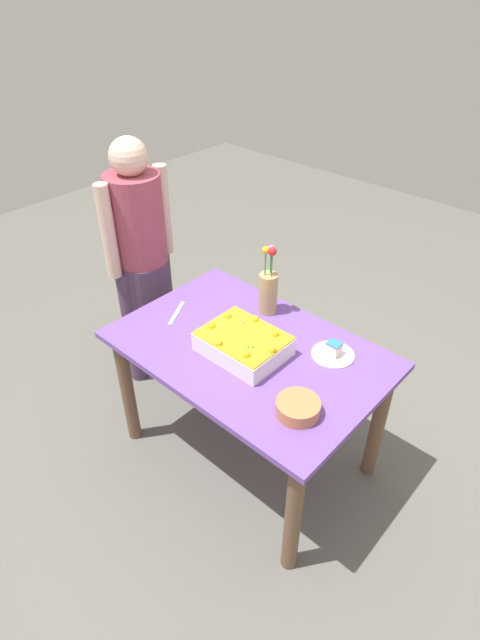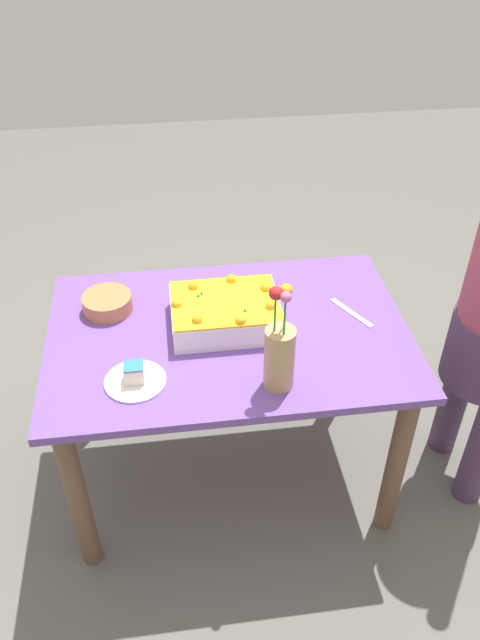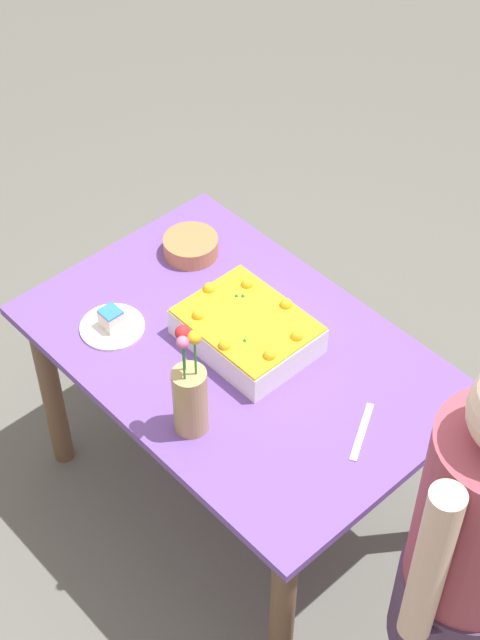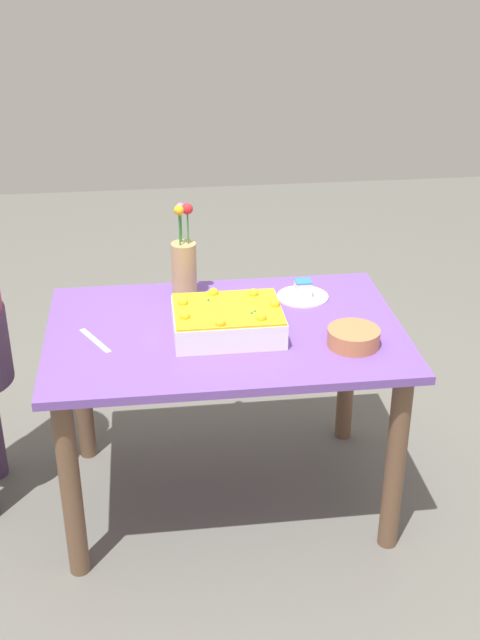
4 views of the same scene
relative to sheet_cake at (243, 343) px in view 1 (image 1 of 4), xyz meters
The scene contains 8 objects.
ground_plane 0.79m from the sheet_cake, 97.18° to the left, with size 8.00×8.00×0.00m, color #615F58.
dining_table 0.18m from the sheet_cake, 97.18° to the left, with size 1.25×0.83×0.74m.
sheet_cake is the anchor object (origin of this frame).
serving_plate_with_slice 0.41m from the sheet_cake, 39.09° to the left, with size 0.19×0.19×0.07m.
cake_knife 0.46m from the sheet_cake, behind, with size 0.20×0.02×0.00m, color silver.
flower_vase 0.36m from the sheet_cake, 111.48° to the left, with size 0.09×0.09×0.37m.
fruit_bowl 0.43m from the sheet_cake, 18.33° to the right, with size 0.18×0.18×0.06m, color #BE7446.
person_standing 0.95m from the sheet_cake, 169.94° to the left, with size 0.31×0.45×1.49m.
Camera 1 is at (1.18, -1.35, 2.20)m, focal length 28.00 mm.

